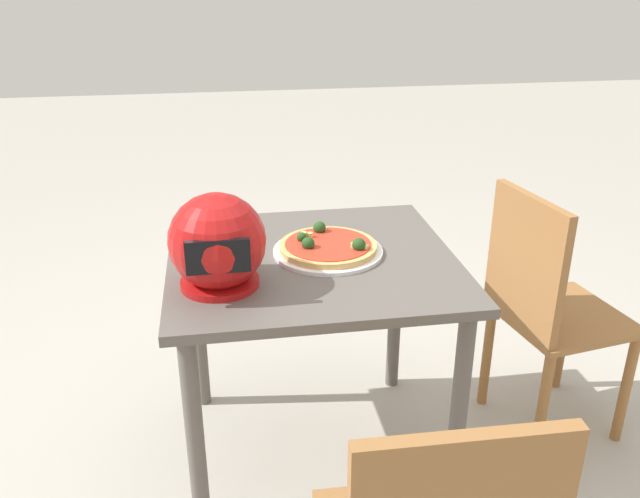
{
  "coord_description": "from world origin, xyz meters",
  "views": [
    {
      "loc": [
        0.27,
        1.81,
        1.57
      ],
      "look_at": [
        -0.03,
        -0.01,
        0.76
      ],
      "focal_mm": 36.99,
      "sensor_mm": 36.0,
      "label": 1
    }
  ],
  "objects_px": {
    "dining_table": "(312,289)",
    "motorcycle_helmet": "(217,243)",
    "chair_side": "(543,304)",
    "pizza": "(328,245)"
  },
  "relations": [
    {
      "from": "motorcycle_helmet",
      "to": "chair_side",
      "type": "height_order",
      "value": "motorcycle_helmet"
    },
    {
      "from": "dining_table",
      "to": "chair_side",
      "type": "height_order",
      "value": "chair_side"
    },
    {
      "from": "dining_table",
      "to": "chair_side",
      "type": "xyz_separation_m",
      "value": [
        -0.8,
        -0.01,
        -0.13
      ]
    },
    {
      "from": "pizza",
      "to": "motorcycle_helmet",
      "type": "relative_size",
      "value": 1.13
    },
    {
      "from": "dining_table",
      "to": "motorcycle_helmet",
      "type": "height_order",
      "value": "motorcycle_helmet"
    },
    {
      "from": "motorcycle_helmet",
      "to": "chair_side",
      "type": "distance_m",
      "value": 1.15
    },
    {
      "from": "pizza",
      "to": "motorcycle_helmet",
      "type": "height_order",
      "value": "motorcycle_helmet"
    },
    {
      "from": "dining_table",
      "to": "motorcycle_helmet",
      "type": "relative_size",
      "value": 3.26
    },
    {
      "from": "dining_table",
      "to": "pizza",
      "type": "relative_size",
      "value": 2.89
    },
    {
      "from": "dining_table",
      "to": "pizza",
      "type": "height_order",
      "value": "pizza"
    }
  ]
}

